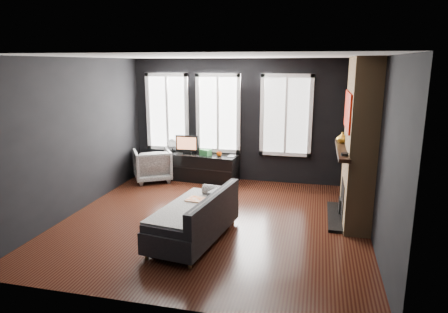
% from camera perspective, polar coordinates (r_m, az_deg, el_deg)
% --- Properties ---
extents(floor, '(5.00, 5.00, 0.00)m').
position_cam_1_polar(floor, '(6.85, -1.41, -9.11)').
color(floor, black).
rests_on(floor, ground).
extents(ceiling, '(5.00, 5.00, 0.00)m').
position_cam_1_polar(ceiling, '(6.33, -1.56, 14.12)').
color(ceiling, white).
rests_on(ceiling, ground).
extents(wall_back, '(5.00, 0.02, 2.70)m').
position_cam_1_polar(wall_back, '(8.86, 2.69, 5.11)').
color(wall_back, black).
rests_on(wall_back, ground).
extents(wall_left, '(0.02, 5.00, 2.70)m').
position_cam_1_polar(wall_left, '(7.49, -20.33, 2.78)').
color(wall_left, black).
rests_on(wall_left, ground).
extents(wall_right, '(0.02, 5.00, 2.70)m').
position_cam_1_polar(wall_right, '(6.30, 21.06, 0.88)').
color(wall_right, black).
rests_on(wall_right, ground).
extents(windows, '(4.00, 0.16, 1.76)m').
position_cam_1_polar(windows, '(8.83, -0.22, 11.81)').
color(windows, white).
rests_on(windows, wall_back).
extents(fireplace, '(0.70, 1.62, 2.70)m').
position_cam_1_polar(fireplace, '(6.87, 18.79, 2.02)').
color(fireplace, '#93724C').
rests_on(fireplace, floor).
extents(sofa, '(1.13, 1.88, 0.76)m').
position_cam_1_polar(sofa, '(6.03, -4.37, -8.42)').
color(sofa, black).
rests_on(sofa, floor).
extents(stripe_pillow, '(0.15, 0.32, 0.31)m').
position_cam_1_polar(stripe_pillow, '(6.17, -1.42, -6.19)').
color(stripe_pillow, gray).
rests_on(stripe_pillow, sofa).
extents(armchair, '(1.04, 1.02, 0.80)m').
position_cam_1_polar(armchair, '(9.10, -10.20, -0.98)').
color(armchair, silver).
rests_on(armchair, floor).
extents(media_console, '(1.81, 0.75, 0.60)m').
position_cam_1_polar(media_console, '(9.04, -3.57, -1.51)').
color(media_console, black).
rests_on(media_console, floor).
extents(monitor, '(0.52, 0.12, 0.47)m').
position_cam_1_polar(monitor, '(9.02, -5.33, 1.91)').
color(monitor, black).
rests_on(monitor, media_console).
extents(desk_fan, '(0.24, 0.24, 0.30)m').
position_cam_1_polar(desk_fan, '(9.25, -7.37, 1.63)').
color(desk_fan, '#9E9E9E').
rests_on(desk_fan, media_console).
extents(mug, '(0.13, 0.11, 0.11)m').
position_cam_1_polar(mug, '(8.76, -0.70, 0.44)').
color(mug, '#E95607').
rests_on(mug, media_console).
extents(book, '(0.15, 0.03, 0.20)m').
position_cam_1_polar(book, '(8.74, 0.66, 0.70)').
color(book, '#BAAA96').
rests_on(book, media_console).
extents(storage_box, '(0.29, 0.25, 0.13)m').
position_cam_1_polar(storage_box, '(8.83, -2.66, 0.61)').
color(storage_box, '#296832').
rests_on(storage_box, media_console).
extents(mantel_vase, '(0.24, 0.25, 0.19)m').
position_cam_1_polar(mantel_vase, '(7.29, 16.51, 2.59)').
color(mantel_vase, yellow).
rests_on(mantel_vase, fireplace).
extents(mantel_clock, '(0.15, 0.15, 0.04)m').
position_cam_1_polar(mantel_clock, '(6.33, 16.89, 0.32)').
color(mantel_clock, black).
rests_on(mantel_clock, fireplace).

